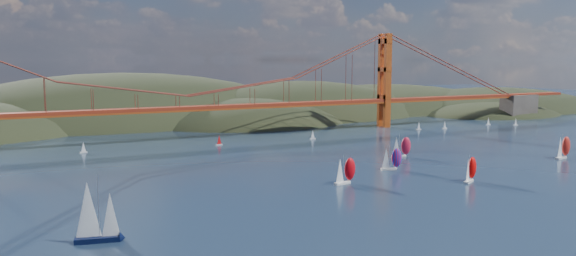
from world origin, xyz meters
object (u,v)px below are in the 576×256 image
at_px(racer_1, 470,169).
at_px(racer_2, 563,147).
at_px(racer_0, 345,170).
at_px(sloop_navy, 95,213).
at_px(racer_rwb, 391,158).
at_px(racer_3, 401,146).

xyz_separation_m(racer_1, racer_2, (65.85, 15.45, 0.46)).
height_order(racer_0, racer_2, racer_2).
bearing_deg(sloop_navy, racer_2, 20.20).
distance_m(sloop_navy, racer_2, 185.52).
height_order(sloop_navy, racer_rwb, sloop_navy).
bearing_deg(racer_1, racer_2, -13.51).
bearing_deg(racer_2, racer_3, 140.33).
height_order(racer_0, racer_3, racer_0).
bearing_deg(racer_rwb, racer_3, 61.11).
xyz_separation_m(racer_0, racer_rwb, (27.64, 12.02, -0.22)).
distance_m(sloop_navy, racer_0, 83.90).
distance_m(racer_1, racer_2, 67.64).
bearing_deg(racer_3, racer_rwb, -119.53).
distance_m(racer_3, racer_rwb, 28.58).
relative_size(racer_2, racer_rwb, 1.12).
xyz_separation_m(sloop_navy, racer_2, (184.01, 23.56, -1.87)).
bearing_deg(racer_1, sloop_navy, 157.21).
bearing_deg(racer_0, racer_2, -9.67).
xyz_separation_m(sloop_navy, racer_rwb, (107.90, 36.39, -2.40)).
distance_m(racer_0, racer_3, 57.72).
height_order(sloop_navy, racer_1, sloop_navy).
bearing_deg(racer_0, sloop_navy, -172.33).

